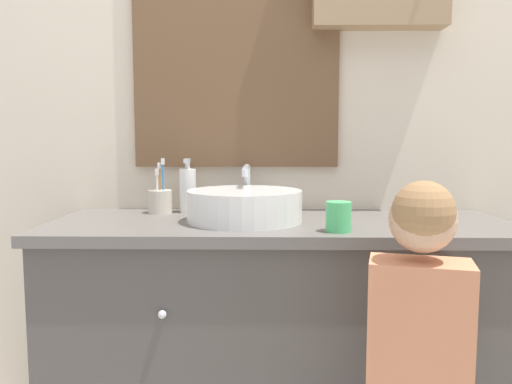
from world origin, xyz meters
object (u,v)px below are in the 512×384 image
Objects in this scene: toothbrush_holder at (160,200)px; soap_dispenser at (188,190)px; sink_basin at (245,205)px; drinking_cup at (339,217)px; child_figure at (419,360)px.

toothbrush_holder is 1.01× the size of soap_dispenser.
sink_basin is at bearing -29.03° from toothbrush_holder.
soap_dispenser is 2.25× the size of drinking_cup.
soap_dispenser is at bearing 142.64° from drinking_cup.
toothbrush_holder is 1.03m from child_figure.
child_figure is (0.64, -0.67, -0.33)m from soap_dispenser.
toothbrush_holder reaches higher than child_figure.
child_figure is at bearing -47.87° from sink_basin.
soap_dispenser reaches higher than sink_basin.
soap_dispenser is (-0.22, 0.19, 0.03)m from sink_basin.
sink_basin is 2.16× the size of toothbrush_holder.
sink_basin is at bearing -41.89° from soap_dispenser.
child_figure is at bearing -62.53° from drinking_cup.
sink_basin is 0.33m from drinking_cup.
toothbrush_holder is 0.69m from drinking_cup.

